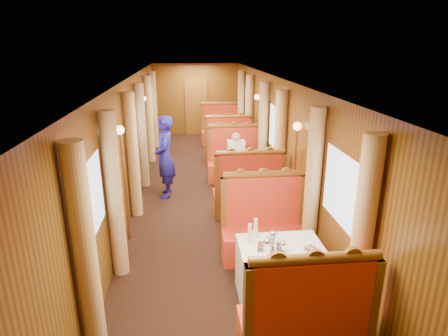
{
  "coord_description": "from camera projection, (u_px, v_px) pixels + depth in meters",
  "views": [
    {
      "loc": [
        -0.38,
        -7.53,
        3.14
      ],
      "look_at": [
        0.26,
        -1.27,
        1.05
      ],
      "focal_mm": 30.0,
      "sensor_mm": 36.0,
      "label": 1
    }
  ],
  "objects": [
    {
      "name": "floor",
      "position": [
        206.0,
        196.0,
        8.13
      ],
      "size": [
        3.0,
        12.0,
        0.01
      ],
      "primitive_type": null,
      "color": "black",
      "rests_on": "ground"
    },
    {
      "name": "ceiling",
      "position": [
        204.0,
        78.0,
        7.34
      ],
      "size": [
        3.0,
        12.0,
        0.01
      ],
      "primitive_type": null,
      "rotation": [
        3.14,
        0.0,
        0.0
      ],
      "color": "silver",
      "rests_on": "wall_left"
    },
    {
      "name": "wall_far",
      "position": [
        196.0,
        99.0,
        13.4
      ],
      "size": [
        3.0,
        0.01,
        2.5
      ],
      "primitive_type": null,
      "rotation": [
        1.57,
        0.0,
        0.0
      ],
      "color": "brown",
      "rests_on": "floor"
    },
    {
      "name": "wall_left",
      "position": [
        131.0,
        142.0,
        7.59
      ],
      "size": [
        0.01,
        12.0,
        2.5
      ],
      "primitive_type": null,
      "rotation": [
        1.57,
        0.0,
        1.57
      ],
      "color": "brown",
      "rests_on": "floor"
    },
    {
      "name": "wall_right",
      "position": [
        276.0,
        138.0,
        7.88
      ],
      "size": [
        0.01,
        12.0,
        2.5
      ],
      "primitive_type": null,
      "rotation": [
        1.57,
        0.0,
        -1.57
      ],
      "color": "brown",
      "rests_on": "floor"
    },
    {
      "name": "doorway_far",
      "position": [
        196.0,
        106.0,
        13.45
      ],
      "size": [
        0.8,
        0.04,
        2.0
      ],
      "primitive_type": "cube",
      "color": "brown",
      "rests_on": "floor"
    },
    {
      "name": "table_near",
      "position": [
        280.0,
        271.0,
        4.78
      ],
      "size": [
        1.05,
        0.72,
        0.75
      ],
      "primitive_type": "cube",
      "color": "white",
      "rests_on": "floor"
    },
    {
      "name": "banquette_near_fwd",
      "position": [
        304.0,
        324.0,
        3.81
      ],
      "size": [
        1.3,
        0.55,
        1.34
      ],
      "color": "#B61417",
      "rests_on": "floor"
    },
    {
      "name": "banquette_near_aft",
      "position": [
        264.0,
        231.0,
        5.72
      ],
      "size": [
        1.3,
        0.55,
        1.34
      ],
      "color": "#B61417",
      "rests_on": "floor"
    },
    {
      "name": "table_mid",
      "position": [
        240.0,
        178.0,
        8.09
      ],
      "size": [
        1.05,
        0.72,
        0.75
      ],
      "primitive_type": "cube",
      "color": "white",
      "rests_on": "floor"
    },
    {
      "name": "banquette_mid_fwd",
      "position": [
        248.0,
        194.0,
        7.11
      ],
      "size": [
        1.3,
        0.55,
        1.34
      ],
      "color": "#B61417",
      "rests_on": "floor"
    },
    {
      "name": "banquette_mid_aft",
      "position": [
        234.0,
        162.0,
        9.03
      ],
      "size": [
        1.3,
        0.55,
        1.34
      ],
      "color": "#B61417",
      "rests_on": "floor"
    },
    {
      "name": "table_far",
      "position": [
        224.0,
        139.0,
        11.39
      ],
      "size": [
        1.05,
        0.72,
        0.75
      ],
      "primitive_type": "cube",
      "color": "white",
      "rests_on": "floor"
    },
    {
      "name": "banquette_far_fwd",
      "position": [
        228.0,
        146.0,
        10.42
      ],
      "size": [
        1.3,
        0.55,
        1.34
      ],
      "color": "#B61417",
      "rests_on": "floor"
    },
    {
      "name": "banquette_far_aft",
      "position": [
        221.0,
        131.0,
        12.33
      ],
      "size": [
        1.3,
        0.55,
        1.34
      ],
      "color": "#B61417",
      "rests_on": "floor"
    },
    {
      "name": "tea_tray",
      "position": [
        271.0,
        248.0,
        4.59
      ],
      "size": [
        0.4,
        0.34,
        0.01
      ],
      "primitive_type": "cube",
      "rotation": [
        0.0,
        0.0,
        -0.27
      ],
      "color": "silver",
      "rests_on": "table_near"
    },
    {
      "name": "teapot_left",
      "position": [
        267.0,
        247.0,
        4.5
      ],
      "size": [
        0.18,
        0.14,
        0.14
      ],
      "primitive_type": null,
      "rotation": [
        0.0,
        0.0,
        -0.04
      ],
      "color": "silver",
      "rests_on": "tea_tray"
    },
    {
      "name": "teapot_right",
      "position": [
        283.0,
        248.0,
        4.51
      ],
      "size": [
        0.15,
        0.13,
        0.11
      ],
      "primitive_type": null,
      "rotation": [
        0.0,
        0.0,
        -0.21
      ],
      "color": "silver",
      "rests_on": "tea_tray"
    },
    {
      "name": "teapot_back",
      "position": [
        273.0,
        239.0,
        4.68
      ],
      "size": [
        0.19,
        0.15,
        0.14
      ],
      "primitive_type": null,
      "rotation": [
        0.0,
        0.0,
        0.16
      ],
      "color": "silver",
      "rests_on": "tea_tray"
    },
    {
      "name": "fruit_plate",
      "position": [
        309.0,
        249.0,
        4.55
      ],
      "size": [
        0.22,
        0.22,
        0.05
      ],
      "rotation": [
        0.0,
        0.0,
        -0.39
      ],
      "color": "white",
      "rests_on": "table_near"
    },
    {
      "name": "cup_inboard",
      "position": [
        250.0,
        235.0,
        4.69
      ],
      "size": [
        0.08,
        0.08,
        0.26
      ],
      "rotation": [
        0.0,
        0.0,
        -0.06
      ],
      "color": "white",
      "rests_on": "table_near"
    },
    {
      "name": "cup_outboard",
      "position": [
        256.0,
        230.0,
        4.83
      ],
      "size": [
        0.08,
        0.08,
        0.26
      ],
      "rotation": [
        0.0,
        0.0,
        0.39
      ],
      "color": "white",
      "rests_on": "table_near"
    },
    {
      "name": "rose_vase_mid",
      "position": [
        242.0,
        154.0,
        7.92
      ],
      "size": [
        0.06,
        0.06,
        0.36
      ],
      "rotation": [
        0.0,
        0.0,
        -0.06
      ],
      "color": "silver",
      "rests_on": "table_mid"
    },
    {
      "name": "rose_vase_far",
      "position": [
        224.0,
        121.0,
        11.25
      ],
      "size": [
        0.06,
        0.06,
        0.36
      ],
      "rotation": [
        0.0,
        0.0,
        0.12
      ],
      "color": "silver",
      "rests_on": "table_far"
    },
    {
      "name": "window_left_near",
      "position": [
        91.0,
        201.0,
        4.23
      ],
      "size": [
        0.01,
        1.2,
        0.9
      ],
      "primitive_type": null,
      "rotation": [
        1.57,
        0.0,
        1.57
      ],
      "color": "#97ADCD",
      "rests_on": "wall_left"
    },
    {
      "name": "curtain_left_near_a",
      "position": [
        86.0,
        259.0,
        3.59
      ],
      "size": [
        0.22,
        0.22,
        2.35
      ],
      "primitive_type": "cylinder",
      "color": "#E1B573",
      "rests_on": "floor"
    },
    {
      "name": "curtain_left_near_b",
      "position": [
        114.0,
        197.0,
        5.06
      ],
      "size": [
        0.22,
        0.22,
        2.35
      ],
      "primitive_type": "cylinder",
      "color": "#E1B573",
      "rests_on": "floor"
    },
    {
      "name": "window_right_near",
      "position": [
        343.0,
        191.0,
        4.51
      ],
      "size": [
        0.01,
        1.2,
        0.9
      ],
      "primitive_type": null,
      "rotation": [
        1.57,
        0.0,
        -1.57
      ],
      "color": "#97ADCD",
      "rests_on": "wall_right"
    },
    {
      "name": "curtain_right_near_a",
      "position": [
        361.0,
        244.0,
        3.85
      ],
      "size": [
        0.22,
        0.22,
        2.35
      ],
      "primitive_type": "cylinder",
      "color": "#E1B573",
      "rests_on": "floor"
    },
    {
      "name": "curtain_right_near_b",
      "position": [
        312.0,
        189.0,
        5.33
      ],
      "size": [
        0.22,
        0.22,
        2.35
      ],
      "primitive_type": "cylinder",
      "color": "#E1B573",
      "rests_on": "floor"
    },
    {
      "name": "window_left_mid",
      "position": [
        131.0,
        132.0,
        7.53
      ],
      "size": [
        0.01,
        1.2,
        0.9
      ],
      "primitive_type": null,
      "rotation": [
        1.57,
        0.0,
        1.57
      ],
      "color": "#97ADCD",
      "rests_on": "wall_left"
    },
    {
      "name": "curtain_left_mid_a",
      "position": [
        133.0,
        156.0,
        6.89
      ],
      "size": [
        0.22,
        0.22,
        2.35
      ],
      "primitive_type": "cylinder",
      "color": "#E1B573",
      "rests_on": "floor"
    },
    {
      "name": "curtain_left_mid_b",
      "position": [
        142.0,
        136.0,
        8.36
      ],
      "size": [
        0.22,
        0.22,
        2.35
      ],
      "primitive_type": "cylinder",
      "color": "#E1B573",
      "rests_on": "floor"
    },
    {
      "name": "window_right_mid",
      "position": [
        276.0,
        129.0,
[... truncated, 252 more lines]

